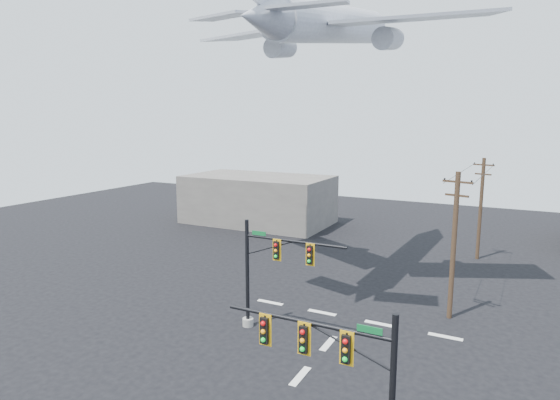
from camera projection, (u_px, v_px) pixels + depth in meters
The scene contains 8 objects.
lane_markings at pixel (311, 364), 25.04m from camera, with size 14.00×21.20×0.01m.
signal_mast_near at pixel (346, 382), 16.59m from camera, with size 6.80×0.72×6.58m.
signal_mast_far at pixel (267, 273), 28.47m from camera, with size 6.80×0.76×6.90m.
utility_pole_a at pixel (454, 243), 30.12m from camera, with size 1.90×0.67×9.73m.
utility_pole_b at pixel (481, 207), 43.38m from camera, with size 1.86×0.78×9.54m.
power_lines at pixel (473, 173), 36.10m from camera, with size 2.31×15.34×0.03m.
airliner at pixel (333, 25), 35.81m from camera, with size 24.86×26.10×6.86m.
building_left at pixel (258, 199), 59.53m from camera, with size 18.00×10.00×6.00m, color slate.
Camera 1 is at (9.02, -16.11, 12.89)m, focal length 30.00 mm.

